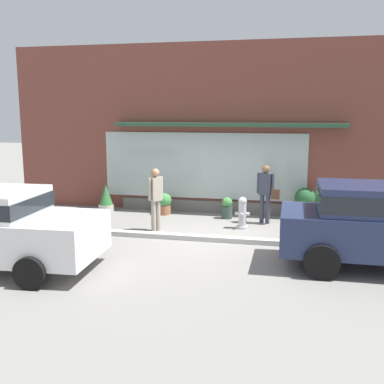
% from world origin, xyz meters
% --- Properties ---
extents(ground_plane, '(60.00, 60.00, 0.00)m').
position_xyz_m(ground_plane, '(0.00, 0.00, 0.00)').
color(ground_plane, gray).
extents(curb_strip, '(14.00, 0.24, 0.12)m').
position_xyz_m(curb_strip, '(0.00, -0.20, 0.06)').
color(curb_strip, '#B2B2AD').
rests_on(curb_strip, ground_plane).
extents(storefront, '(14.00, 0.81, 5.18)m').
position_xyz_m(storefront, '(-0.01, 3.19, 2.53)').
color(storefront, brown).
rests_on(storefront, ground_plane).
extents(fire_hydrant, '(0.39, 0.35, 0.86)m').
position_xyz_m(fire_hydrant, '(0.68, 1.19, 0.42)').
color(fire_hydrant, '#B2B2B7').
rests_on(fire_hydrant, ground_plane).
extents(pedestrian_with_handbag, '(0.66, 0.32, 1.65)m').
position_xyz_m(pedestrian_with_handbag, '(1.26, 1.88, 0.96)').
color(pedestrian_with_handbag, '#333847').
rests_on(pedestrian_with_handbag, ground_plane).
extents(pedestrian_passerby, '(0.33, 0.39, 1.67)m').
position_xyz_m(pedestrian_passerby, '(-1.52, 0.41, 0.97)').
color(pedestrian_passerby, '#9E9384').
rests_on(pedestrian_passerby, ground_plane).
extents(potted_plant_trailing_edge, '(0.31, 0.31, 0.63)m').
position_xyz_m(potted_plant_trailing_edge, '(0.12, 2.24, 0.32)').
color(potted_plant_trailing_edge, '#33473D').
rests_on(potted_plant_trailing_edge, ground_plane).
extents(potted_plant_low_front, '(0.60, 0.60, 0.93)m').
position_xyz_m(potted_plant_low_front, '(2.35, 2.62, 0.50)').
color(potted_plant_low_front, '#B7B2A3').
rests_on(potted_plant_low_front, ground_plane).
extents(potted_plant_window_left, '(0.44, 0.44, 0.66)m').
position_xyz_m(potted_plant_window_left, '(-1.84, 2.37, 0.34)').
color(potted_plant_window_left, '#9E6042').
rests_on(potted_plant_window_left, ground_plane).
extents(potted_plant_window_center, '(0.48, 0.48, 0.85)m').
position_xyz_m(potted_plant_window_center, '(-3.76, 2.41, 0.41)').
color(potted_plant_window_center, '#B7B2A3').
rests_on(potted_plant_window_center, ground_plane).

